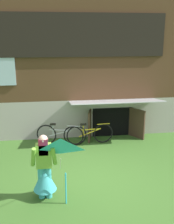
# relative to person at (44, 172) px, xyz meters

# --- Properties ---
(ground_plane) EXTENTS (60.00, 60.00, 0.00)m
(ground_plane) POSITION_rel_person_xyz_m (1.16, 0.74, -0.63)
(ground_plane) COLOR #386023
(log_house) EXTENTS (8.33, 5.54, 5.20)m
(log_house) POSITION_rel_person_xyz_m (1.16, 5.95, 1.97)
(log_house) COLOR #9E998E
(log_house) RESTS_ON ground_plane
(person) EXTENTS (0.60, 0.52, 1.51)m
(person) POSITION_rel_person_xyz_m (0.00, 0.00, 0.00)
(person) COLOR teal
(person) RESTS_ON ground_plane
(kite) EXTENTS (0.82, 0.81, 1.52)m
(kite) POSITION_rel_person_xyz_m (0.35, -0.51, 0.59)
(kite) COLOR #2DB2CC
(kite) RESTS_ON ground_plane
(bicycle_yellow) EXTENTS (1.60, 0.16, 0.73)m
(bicycle_yellow) POSITION_rel_person_xyz_m (1.49, 3.05, -0.28)
(bicycle_yellow) COLOR black
(bicycle_yellow) RESTS_ON ground_plane
(bicycle_silver) EXTENTS (1.56, 0.48, 0.73)m
(bicycle_silver) POSITION_rel_person_xyz_m (0.48, 3.13, -0.28)
(bicycle_silver) COLOR black
(bicycle_silver) RESTS_ON ground_plane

